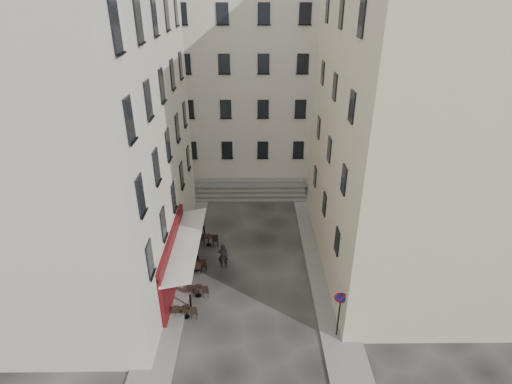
{
  "coord_description": "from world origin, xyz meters",
  "views": [
    {
      "loc": [
        0.13,
        -17.56,
        15.53
      ],
      "look_at": [
        0.34,
        4.0,
        4.59
      ],
      "focal_mm": 28.0,
      "sensor_mm": 36.0,
      "label": 1
    }
  ],
  "objects_px": {
    "bistro_table_a": "(186,311)",
    "pedestrian": "(223,256)",
    "no_parking_sign": "(340,306)",
    "bistro_table_b": "(198,290)"
  },
  "relations": [
    {
      "from": "bistro_table_a",
      "to": "pedestrian",
      "type": "xyz_separation_m",
      "value": [
        1.68,
        4.29,
        0.43
      ]
    },
    {
      "from": "pedestrian",
      "to": "bistro_table_a",
      "type": "bearing_deg",
      "value": 67.33
    },
    {
      "from": "no_parking_sign",
      "to": "bistro_table_b",
      "type": "height_order",
      "value": "no_parking_sign"
    },
    {
      "from": "no_parking_sign",
      "to": "bistro_table_a",
      "type": "height_order",
      "value": "no_parking_sign"
    },
    {
      "from": "no_parking_sign",
      "to": "bistro_table_b",
      "type": "relative_size",
      "value": 2.42
    },
    {
      "from": "no_parking_sign",
      "to": "pedestrian",
      "type": "relative_size",
      "value": 1.66
    },
    {
      "from": "no_parking_sign",
      "to": "bistro_table_a",
      "type": "distance_m",
      "value": 7.98
    },
    {
      "from": "bistro_table_a",
      "to": "pedestrian",
      "type": "bearing_deg",
      "value": 68.59
    },
    {
      "from": "bistro_table_a",
      "to": "bistro_table_b",
      "type": "distance_m",
      "value": 1.69
    },
    {
      "from": "no_parking_sign",
      "to": "pedestrian",
      "type": "xyz_separation_m",
      "value": [
        -6.01,
        5.69,
        -1.16
      ]
    }
  ]
}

